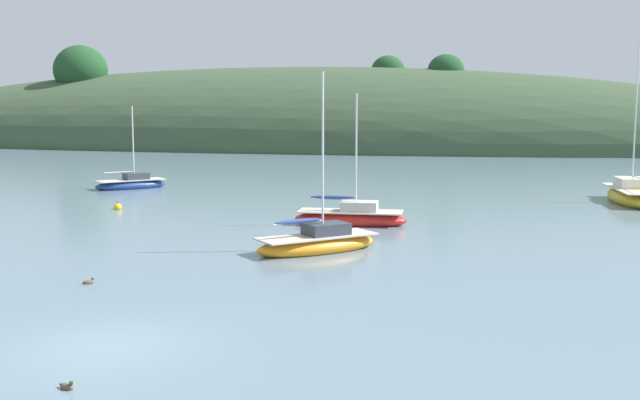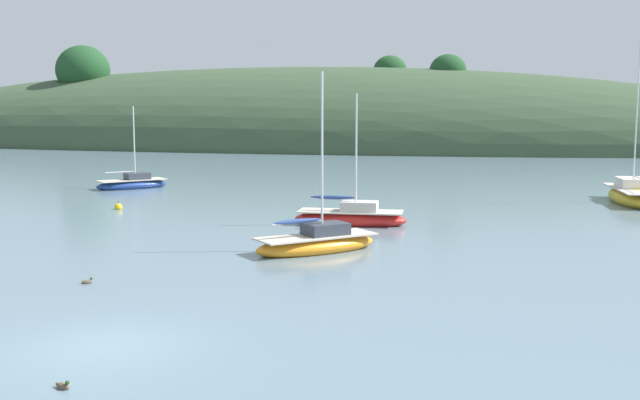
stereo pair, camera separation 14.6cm
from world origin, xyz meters
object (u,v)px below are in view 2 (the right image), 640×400
sailboat_grey_yawl (634,196)px  duck_straggler (87,282)px  sailboat_black_sloop (317,243)px  duck_lone_left (63,386)px  sailboat_red_portside (351,217)px  sailboat_cream_ketch (133,184)px  mooring_buoy_outer (118,207)px

sailboat_grey_yawl → duck_straggler: (-20.23, -27.19, -0.39)m
sailboat_black_sloop → duck_lone_left: size_ratio=17.46×
sailboat_red_portside → duck_lone_left: (-0.86, -22.91, -0.30)m
sailboat_red_portside → duck_straggler: 15.57m
sailboat_grey_yawl → duck_straggler: bearing=-126.7°
sailboat_cream_ketch → duck_lone_left: (17.90, -35.10, -0.27)m
duck_straggler → sailboat_grey_yawl: bearing=53.3°
sailboat_red_portside → sailboat_grey_yawl: bearing=40.8°
mooring_buoy_outer → duck_straggler: mooring_buoy_outer is taller
sailboat_grey_yawl → duck_lone_left: 38.81m
sailboat_black_sloop → mooring_buoy_outer: sailboat_black_sloop is taller
sailboat_black_sloop → sailboat_grey_yawl: 24.52m
duck_straggler → sailboat_red_portside: bearing=69.0°
sailboat_red_portside → sailboat_grey_yawl: sailboat_grey_yawl is taller
sailboat_red_portside → mooring_buoy_outer: 14.14m
sailboat_cream_ketch → sailboat_grey_yawl: bearing=0.8°
sailboat_grey_yawl → sailboat_cream_ketch: bearing=-179.2°
duck_lone_left → duck_straggler: (-4.73, 8.39, 0.00)m
mooring_buoy_outer → sailboat_grey_yawl: bearing=20.4°
sailboat_grey_yawl → duck_lone_left: size_ratio=23.38×
sailboat_cream_ketch → mooring_buoy_outer: 11.25m
sailboat_red_portside → sailboat_cream_ketch: sailboat_red_portside is taller
sailboat_black_sloop → duck_lone_left: sailboat_black_sloop is taller
sailboat_black_sloop → sailboat_red_portside: size_ratio=1.11×
sailboat_cream_ketch → duck_straggler: 29.79m
sailboat_red_portside → sailboat_cream_ketch: size_ratio=1.10×
mooring_buoy_outer → duck_lone_left: mooring_buoy_outer is taller
duck_lone_left → duck_straggler: same height
duck_lone_left → sailboat_red_portside: bearing=87.9°
duck_lone_left → duck_straggler: 9.63m
sailboat_grey_yawl → mooring_buoy_outer: 30.56m
sailboat_red_portside → sailboat_black_sloop: bearing=-88.1°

